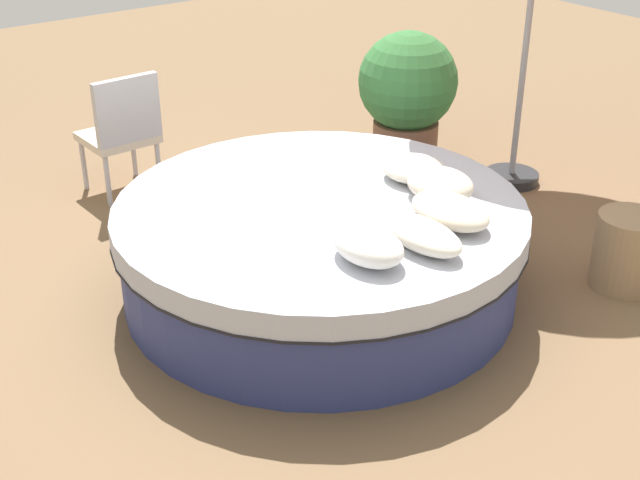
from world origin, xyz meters
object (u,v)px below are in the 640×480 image
(throw_pillow_4, at_px, (414,168))
(planter, at_px, (407,92))
(round_bed, at_px, (320,248))
(throw_pillow_0, at_px, (368,245))
(throw_pillow_2, at_px, (450,211))
(side_table, at_px, (627,251))
(throw_pillow_3, at_px, (440,184))
(patio_chair, at_px, (122,127))
(throw_pillow_1, at_px, (422,235))

(throw_pillow_4, distance_m, planter, 1.73)
(round_bed, distance_m, throw_pillow_0, 0.85)
(throw_pillow_2, distance_m, side_table, 1.33)
(throw_pillow_4, bearing_deg, throw_pillow_3, 167.21)
(round_bed, relative_size, throw_pillow_4, 6.04)
(throw_pillow_4, xyz_separation_m, planter, (1.32, -1.12, -0.05))
(throw_pillow_0, distance_m, side_table, 1.93)
(throw_pillow_0, xyz_separation_m, throw_pillow_4, (0.67, -0.94, -0.02))
(throw_pillow_2, distance_m, patio_chair, 2.88)
(throw_pillow_0, xyz_separation_m, side_table, (-0.39, -1.84, -0.46))
(throw_pillow_1, bearing_deg, patio_chair, 8.70)
(throw_pillow_0, distance_m, throw_pillow_1, 0.34)
(throw_pillow_1, xyz_separation_m, planter, (2.05, -1.72, -0.05))
(round_bed, bearing_deg, throw_pillow_1, -171.05)
(throw_pillow_2, distance_m, throw_pillow_3, 0.35)
(patio_chair, bearing_deg, throw_pillow_2, -76.43)
(throw_pillow_1, distance_m, patio_chair, 2.93)
(throw_pillow_3, height_order, patio_chair, patio_chair)
(throw_pillow_0, bearing_deg, throw_pillow_2, -84.42)
(throw_pillow_0, bearing_deg, round_bed, -16.71)
(throw_pillow_2, xyz_separation_m, throw_pillow_4, (0.61, -0.27, -0.01))
(throw_pillow_3, height_order, planter, planter)
(throw_pillow_0, relative_size, throw_pillow_3, 1.03)
(side_table, bearing_deg, throw_pillow_3, 52.88)
(patio_chair, bearing_deg, planter, -23.38)
(throw_pillow_0, height_order, patio_chair, patio_chair)
(throw_pillow_3, distance_m, throw_pillow_4, 0.33)
(round_bed, bearing_deg, throw_pillow_2, -145.39)
(throw_pillow_1, relative_size, patio_chair, 0.57)
(throw_pillow_4, xyz_separation_m, side_table, (-1.06, -0.90, -0.44))
(throw_pillow_2, bearing_deg, side_table, -111.10)
(throw_pillow_0, distance_m, throw_pillow_2, 0.67)
(throw_pillow_0, bearing_deg, throw_pillow_1, -99.54)
(throw_pillow_3, relative_size, throw_pillow_4, 1.05)
(throw_pillow_4, bearing_deg, patio_chair, 25.66)
(round_bed, xyz_separation_m, planter, (1.27, -1.84, 0.32))
(round_bed, relative_size, throw_pillow_3, 5.76)
(throw_pillow_4, xyz_separation_m, patio_chair, (2.16, 1.04, -0.13))
(round_bed, xyz_separation_m, throw_pillow_0, (-0.72, 0.22, 0.39))
(throw_pillow_0, relative_size, side_table, 0.92)
(throw_pillow_3, bearing_deg, throw_pillow_4, -12.79)
(planter, bearing_deg, throw_pillow_1, 139.95)
(throw_pillow_1, xyz_separation_m, throw_pillow_4, (0.73, -0.60, -0.00))
(throw_pillow_2, bearing_deg, planter, -35.85)
(throw_pillow_1, xyz_separation_m, side_table, (-0.33, -1.50, -0.44))
(throw_pillow_0, bearing_deg, planter, -46.00)
(throw_pillow_1, bearing_deg, planter, -40.05)
(throw_pillow_4, relative_size, planter, 0.37)
(throw_pillow_0, bearing_deg, patio_chair, 2.08)
(throw_pillow_1, bearing_deg, round_bed, 8.95)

